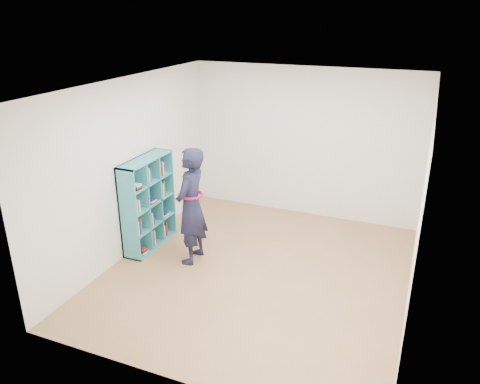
% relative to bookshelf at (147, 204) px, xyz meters
% --- Properties ---
extents(floor, '(4.50, 4.50, 0.00)m').
position_rel_bookshelf_xyz_m(floor, '(1.86, -0.13, -0.69)').
color(floor, olive).
rests_on(floor, ground).
extents(ceiling, '(4.50, 4.50, 0.00)m').
position_rel_bookshelf_xyz_m(ceiling, '(1.86, -0.13, 1.91)').
color(ceiling, white).
rests_on(ceiling, wall_back).
extents(wall_left, '(0.02, 4.50, 2.60)m').
position_rel_bookshelf_xyz_m(wall_left, '(-0.14, -0.13, 0.61)').
color(wall_left, white).
rests_on(wall_left, floor).
extents(wall_right, '(0.02, 4.50, 2.60)m').
position_rel_bookshelf_xyz_m(wall_right, '(3.86, -0.13, 0.61)').
color(wall_right, white).
rests_on(wall_right, floor).
extents(wall_back, '(4.00, 0.02, 2.60)m').
position_rel_bookshelf_xyz_m(wall_back, '(1.86, 2.12, 0.61)').
color(wall_back, white).
rests_on(wall_back, floor).
extents(wall_front, '(4.00, 0.02, 2.60)m').
position_rel_bookshelf_xyz_m(wall_front, '(1.86, -2.38, 0.61)').
color(wall_front, white).
rests_on(wall_front, floor).
extents(bookshelf, '(0.31, 1.06, 1.42)m').
position_rel_bookshelf_xyz_m(bookshelf, '(0.00, 0.00, 0.00)').
color(bookshelf, teal).
rests_on(bookshelf, floor).
extents(person, '(0.44, 0.65, 1.72)m').
position_rel_bookshelf_xyz_m(person, '(0.86, -0.16, 0.17)').
color(person, black).
rests_on(person, floor).
extents(smartphone, '(0.03, 0.09, 0.13)m').
position_rel_bookshelf_xyz_m(smartphone, '(0.71, -0.07, 0.28)').
color(smartphone, silver).
rests_on(smartphone, person).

